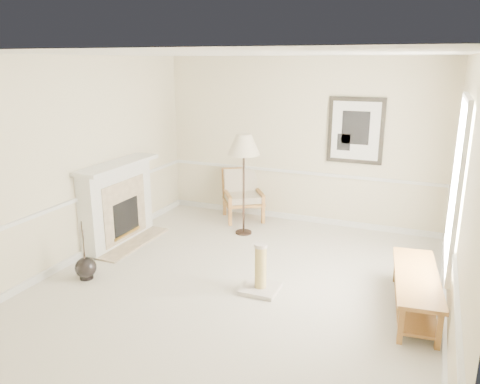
{
  "coord_description": "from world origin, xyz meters",
  "views": [
    {
      "loc": [
        2.16,
        -5.17,
        2.83
      ],
      "look_at": [
        -0.29,
        0.7,
        1.03
      ],
      "focal_mm": 35.0,
      "sensor_mm": 36.0,
      "label": 1
    }
  ],
  "objects_px": {
    "bench": "(416,287)",
    "floor_vase": "(86,268)",
    "armchair": "(242,192)",
    "floor_lamp": "(244,147)",
    "scratching_post": "(260,276)"
  },
  "relations": [
    {
      "from": "bench",
      "to": "floor_vase",
      "type": "bearing_deg",
      "value": -168.89
    },
    {
      "from": "armchair",
      "to": "bench",
      "type": "xyz_separation_m",
      "value": [
        3.14,
        -2.36,
        -0.18
      ]
    },
    {
      "from": "armchair",
      "to": "scratching_post",
      "type": "height_order",
      "value": "armchair"
    },
    {
      "from": "floor_vase",
      "to": "bench",
      "type": "bearing_deg",
      "value": 11.11
    },
    {
      "from": "bench",
      "to": "armchair",
      "type": "bearing_deg",
      "value": 143.09
    },
    {
      "from": "armchair",
      "to": "bench",
      "type": "distance_m",
      "value": 3.93
    },
    {
      "from": "floor_vase",
      "to": "floor_lamp",
      "type": "bearing_deg",
      "value": 61.53
    },
    {
      "from": "floor_vase",
      "to": "armchair",
      "type": "bearing_deg",
      "value": 73.18
    },
    {
      "from": "floor_vase",
      "to": "scratching_post",
      "type": "relative_size",
      "value": 1.28
    },
    {
      "from": "floor_vase",
      "to": "bench",
      "type": "xyz_separation_m",
      "value": [
        4.1,
        0.81,
        0.16
      ]
    },
    {
      "from": "floor_vase",
      "to": "scratching_post",
      "type": "xyz_separation_m",
      "value": [
        2.27,
        0.58,
        0.05
      ]
    },
    {
      "from": "armchair",
      "to": "floor_lamp",
      "type": "distance_m",
      "value": 1.3
    },
    {
      "from": "floor_lamp",
      "to": "scratching_post",
      "type": "relative_size",
      "value": 2.63
    },
    {
      "from": "bench",
      "to": "scratching_post",
      "type": "xyz_separation_m",
      "value": [
        -1.83,
        -0.23,
        -0.1
      ]
    },
    {
      "from": "floor_vase",
      "to": "bench",
      "type": "height_order",
      "value": "floor_vase"
    }
  ]
}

